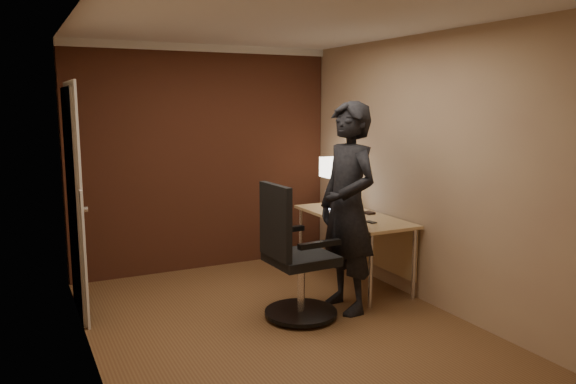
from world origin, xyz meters
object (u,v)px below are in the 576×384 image
object	(u,v)px
desk_lamp	(332,168)
laptop	(342,206)
phone	(371,222)
office_chair	(294,261)
mouse	(352,218)
person	(348,208)
desk	(359,226)
wallet	(369,213)

from	to	relation	value
desk_lamp	laptop	world-z (taller)	desk_lamp
desk_lamp	phone	distance (m)	1.09
laptop	office_chair	xyz separation A→B (m)	(-0.99, -0.80, -0.27)
mouse	desk_lamp	bearing A→B (deg)	68.12
mouse	person	xyz separation A→B (m)	(-0.30, -0.39, 0.20)
desk	phone	size ratio (longest dim) A/B	13.04
desk_lamp	mouse	world-z (taller)	desk_lamp
mouse	phone	xyz separation A→B (m)	(0.10, -0.18, -0.01)
person	mouse	bearing A→B (deg)	139.87
laptop	mouse	bearing A→B (deg)	-109.04
laptop	office_chair	distance (m)	1.30
laptop	phone	xyz separation A→B (m)	(-0.04, -0.59, -0.06)
desk_lamp	laptop	distance (m)	0.56
desk	person	bearing A→B (deg)	-130.95
mouse	wallet	world-z (taller)	mouse
phone	wallet	world-z (taller)	wallet
wallet	person	xyz separation A→B (m)	(-0.63, -0.57, 0.20)
phone	person	bearing A→B (deg)	-157.80
desk_lamp	mouse	xyz separation A→B (m)	(-0.26, -0.82, -0.40)
desk	office_chair	distance (m)	1.24
desk	phone	xyz separation A→B (m)	(-0.13, -0.40, 0.13)
wallet	person	bearing A→B (deg)	-137.67
laptop	wallet	world-z (taller)	laptop
office_chair	person	distance (m)	0.69
laptop	mouse	world-z (taller)	laptop
wallet	person	distance (m)	0.87
desk_lamp	laptop	xyz separation A→B (m)	(-0.12, -0.42, -0.35)
desk_lamp	office_chair	world-z (taller)	desk_lamp
desk	person	world-z (taller)	person
desk	mouse	xyz separation A→B (m)	(-0.23, -0.22, 0.14)
laptop	person	distance (m)	0.93
laptop	phone	bearing A→B (deg)	-93.82
desk_lamp	wallet	size ratio (longest dim) A/B	4.86
mouse	person	distance (m)	0.53
phone	office_chair	distance (m)	1.00
desk_lamp	phone	size ratio (longest dim) A/B	4.65
mouse	person	size ratio (longest dim) A/B	0.05
office_chair	person	world-z (taller)	person
desk_lamp	mouse	size ratio (longest dim) A/B	5.35
laptop	wallet	size ratio (longest dim) A/B	3.12
mouse	laptop	bearing A→B (deg)	66.95
laptop	office_chair	size ratio (longest dim) A/B	0.29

